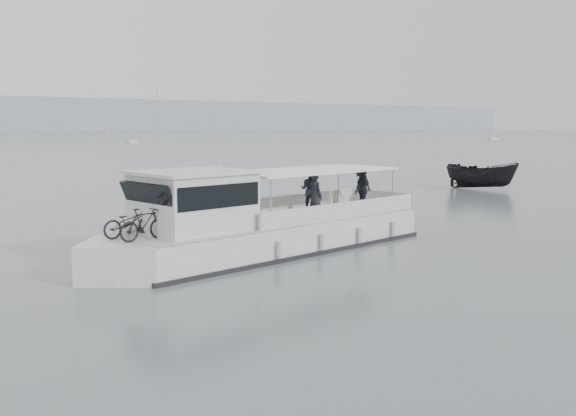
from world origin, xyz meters
TOP-DOWN VIEW (x-y plane):
  - ground at (0.00, 0.00)m, footprint 1400.00×1400.00m
  - tour_boat at (-1.57, -0.08)m, footprint 15.00×5.55m
  - dark_motorboat at (25.80, 10.92)m, footprint 4.14×5.66m

SIDE VIEW (x-z plane):
  - ground at x=0.00m, z-range 0.00..0.00m
  - tour_boat at x=-1.57m, z-range -2.10..4.14m
  - dark_motorboat at x=25.80m, z-range 0.00..2.06m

